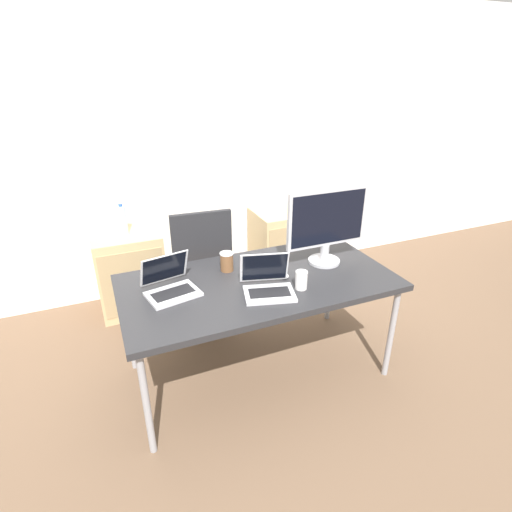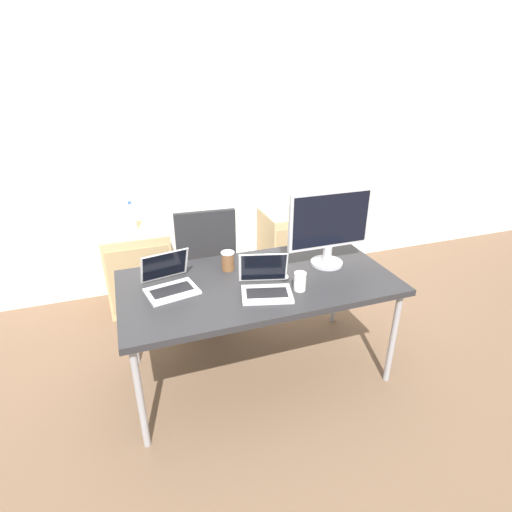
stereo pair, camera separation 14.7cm
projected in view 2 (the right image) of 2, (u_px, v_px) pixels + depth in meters
The scene contains 13 objects.
ground_plane at pixel (258, 370), 2.87m from camera, with size 14.00×14.00×0.00m, color brown.
wall_back at pixel (203, 150), 3.59m from camera, with size 10.00×0.05×2.60m.
desk at pixel (258, 286), 2.57m from camera, with size 1.74×0.88×0.74m.
office_chair at pixel (205, 281), 3.27m from camera, with size 0.56×0.57×1.05m.
cabinet_left at pixel (139, 268), 3.55m from camera, with size 0.55×0.49×0.72m.
cabinet_right at pixel (291, 246), 3.99m from camera, with size 0.55×0.49×0.72m.
water_bottle at pixel (131, 217), 3.35m from camera, with size 0.07×0.07×0.26m.
laptop_left at pixel (266, 285), 2.40m from camera, with size 0.35×0.34×0.23m.
laptop_right at pixel (169, 282), 2.43m from camera, with size 0.34×0.35×0.22m.
monitor at pixel (330, 226), 2.64m from camera, with size 0.59×0.22×0.52m.
mouse at pixel (285, 276), 2.56m from camera, with size 0.04×0.06×0.03m.
coffee_cup_white at pixel (300, 281), 2.41m from camera, with size 0.07×0.07×0.12m.
coffee_cup_brown at pixel (228, 261), 2.66m from camera, with size 0.09×0.09×0.13m.
Camera 2 is at (-0.75, -2.11, 1.96)m, focal length 28.00 mm.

